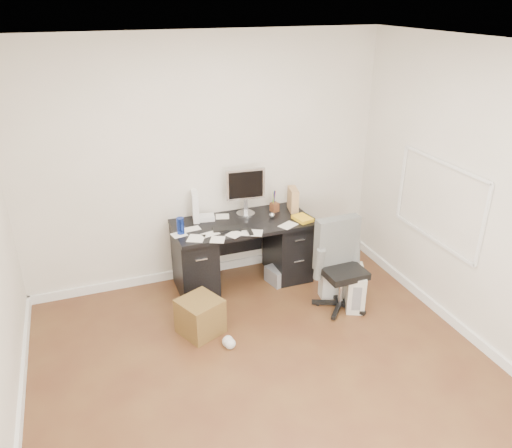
{
  "coord_description": "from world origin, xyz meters",
  "views": [
    {
      "loc": [
        -1.27,
        -3.02,
        3.02
      ],
      "look_at": [
        0.29,
        1.2,
        0.92
      ],
      "focal_mm": 35.0,
      "sensor_mm": 36.0,
      "label": 1
    }
  ],
  "objects_px": {
    "office_chair": "(343,267)",
    "wicker_basket": "(200,316)",
    "lcd_monitor": "(245,192)",
    "pc_tower": "(354,288)",
    "keyboard": "(231,228)",
    "desk": "(243,250)"
  },
  "relations": [
    {
      "from": "keyboard",
      "to": "wicker_basket",
      "type": "xyz_separation_m",
      "value": [
        -0.52,
        -0.62,
        -0.58
      ]
    },
    {
      "from": "keyboard",
      "to": "wicker_basket",
      "type": "relative_size",
      "value": 1.04
    },
    {
      "from": "wicker_basket",
      "to": "office_chair",
      "type": "bearing_deg",
      "value": -3.11
    },
    {
      "from": "keyboard",
      "to": "office_chair",
      "type": "relative_size",
      "value": 0.39
    },
    {
      "from": "keyboard",
      "to": "pc_tower",
      "type": "xyz_separation_m",
      "value": [
        1.12,
        -0.72,
        -0.56
      ]
    },
    {
      "from": "office_chair",
      "to": "wicker_basket",
      "type": "relative_size",
      "value": 2.63
    },
    {
      "from": "lcd_monitor",
      "to": "keyboard",
      "type": "xyz_separation_m",
      "value": [
        -0.27,
        -0.3,
        -0.26
      ]
    },
    {
      "from": "wicker_basket",
      "to": "desk",
      "type": "bearing_deg",
      "value": 47.3
    },
    {
      "from": "lcd_monitor",
      "to": "pc_tower",
      "type": "bearing_deg",
      "value": -45.62
    },
    {
      "from": "desk",
      "to": "wicker_basket",
      "type": "relative_size",
      "value": 4.13
    },
    {
      "from": "pc_tower",
      "to": "wicker_basket",
      "type": "distance_m",
      "value": 1.64
    },
    {
      "from": "pc_tower",
      "to": "wicker_basket",
      "type": "relative_size",
      "value": 1.13
    },
    {
      "from": "desk",
      "to": "pc_tower",
      "type": "bearing_deg",
      "value": -42.0
    },
    {
      "from": "keyboard",
      "to": "office_chair",
      "type": "bearing_deg",
      "value": -26.94
    },
    {
      "from": "lcd_monitor",
      "to": "pc_tower",
      "type": "xyz_separation_m",
      "value": [
        0.85,
        -1.03,
        -0.82
      ]
    },
    {
      "from": "desk",
      "to": "lcd_monitor",
      "type": "bearing_deg",
      "value": 60.63
    },
    {
      "from": "pc_tower",
      "to": "keyboard",
      "type": "bearing_deg",
      "value": 170.92
    },
    {
      "from": "lcd_monitor",
      "to": "pc_tower",
      "type": "height_order",
      "value": "lcd_monitor"
    },
    {
      "from": "lcd_monitor",
      "to": "office_chair",
      "type": "height_order",
      "value": "lcd_monitor"
    },
    {
      "from": "keyboard",
      "to": "office_chair",
      "type": "xyz_separation_m",
      "value": [
        0.97,
        -0.7,
        -0.28
      ]
    },
    {
      "from": "pc_tower",
      "to": "office_chair",
      "type": "bearing_deg",
      "value": -163.9
    },
    {
      "from": "office_chair",
      "to": "pc_tower",
      "type": "relative_size",
      "value": 2.33
    }
  ]
}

